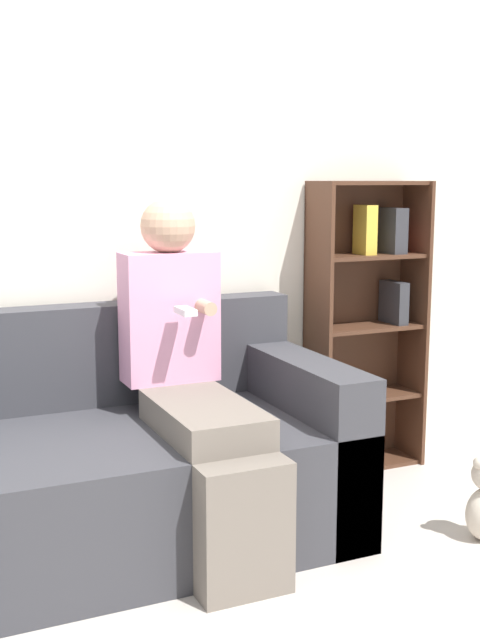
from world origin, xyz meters
name	(u,v)px	position (x,y,z in m)	size (l,w,h in m)	color
ground_plane	(141,618)	(0.00, 0.00, 0.00)	(14.00, 14.00, 0.00)	#BCB2A8
back_wall	(57,195)	(0.00, 1.03, 1.27)	(10.00, 0.06, 2.55)	silver
couch	(52,479)	(-0.16, 0.54, 0.29)	(2.16, 0.90, 0.85)	#38383D
adult_seated	(193,371)	(0.35, 0.46, 0.65)	(0.37, 0.87, 1.26)	#70665B
bookshelf	(365,314)	(1.38, 0.91, 0.72)	(0.54, 0.24, 1.33)	#4C2D1E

